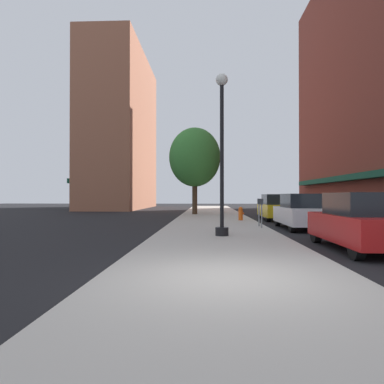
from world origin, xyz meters
TOP-DOWN VIEW (x-y plane):
  - ground_plane at (4.00, 18.00)m, footprint 90.00×90.00m
  - sidewalk_slab at (0.00, 19.00)m, footprint 4.80×50.00m
  - building_far_background at (-11.01, 37.00)m, footprint 6.80×18.00m
  - lamppost at (0.13, 6.52)m, footprint 0.48×0.48m
  - fire_hydrant at (1.57, 14.64)m, footprint 0.33×0.26m
  - parking_meter_near at (2.05, 10.52)m, footprint 0.14×0.09m
  - parking_meter_far at (2.05, 9.72)m, footprint 0.14×0.09m
  - tree_near at (-1.38, 21.50)m, footprint 4.04×4.04m
  - car_red at (4.00, 3.96)m, footprint 1.80×4.30m
  - car_white at (4.00, 10.41)m, footprint 1.80×4.30m
  - car_yellow at (4.00, 16.48)m, footprint 1.80×4.30m

SIDE VIEW (x-z plane):
  - ground_plane at x=4.00m, z-range 0.00..0.00m
  - sidewalk_slab at x=0.00m, z-range 0.00..0.12m
  - fire_hydrant at x=1.57m, z-range 0.12..0.91m
  - car_red at x=4.00m, z-range -0.02..1.64m
  - car_white at x=4.00m, z-range -0.02..1.64m
  - car_yellow at x=4.00m, z-range -0.02..1.64m
  - parking_meter_near at x=2.05m, z-range 0.29..1.60m
  - parking_meter_far at x=2.05m, z-range 0.29..1.60m
  - lamppost at x=0.13m, z-range 0.25..6.15m
  - tree_near at x=-1.38m, z-range 1.18..7.99m
  - building_far_background at x=-11.01m, z-range -0.02..18.82m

